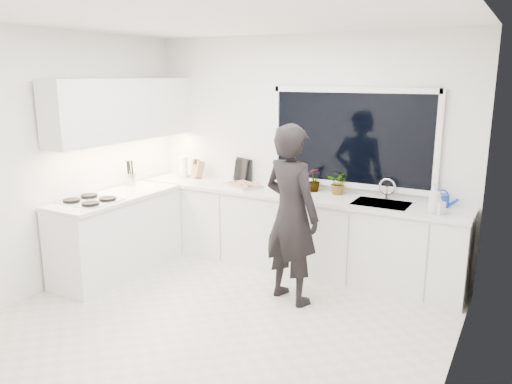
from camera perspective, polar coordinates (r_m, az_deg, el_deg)
The scene contains 25 objects.
floor at distance 4.89m, azimuth -3.65°, elevation -14.15°, with size 4.00×3.50×0.02m, color beige.
wall_back at distance 5.96m, azimuth 5.38°, elevation 4.61°, with size 4.00×0.02×2.70m, color white.
wall_left at distance 5.77m, azimuth -20.92°, elevation 3.51°, with size 0.02×3.50×2.70m, color white.
wall_right at distance 3.76m, azimuth 22.73°, elevation -1.46°, with size 0.02×3.50×2.70m, color white.
ceiling at distance 4.37m, azimuth -4.19°, elevation 19.41°, with size 4.00×3.50×0.02m, color white.
window at distance 5.69m, azimuth 10.84°, elevation 6.05°, with size 1.80×0.02×1.00m, color black.
base_cabinets_back at distance 5.90m, azimuth 3.97°, elevation -4.56°, with size 3.92×0.58×0.88m, color white.
base_cabinets_left at distance 5.96m, azimuth -15.51°, elevation -4.83°, with size 0.58×1.60×0.88m, color white.
countertop_back at distance 5.76m, azimuth 4.00°, elevation -0.22°, with size 3.94×0.62×0.04m, color silver.
countertop_left at distance 5.84m, azimuth -15.79°, elevation -0.53°, with size 0.62×1.60×0.04m, color silver.
upper_cabinets at distance 6.03m, azimuth -14.81°, elevation 9.11°, with size 0.34×2.10×0.70m, color white.
sink at distance 5.43m, azimuth 14.10°, elevation -1.76°, with size 0.58×0.42×0.14m, color silver.
faucet at distance 5.58m, azimuth 14.74°, elevation 0.30°, with size 0.03×0.03×0.22m, color silver.
stovetop at distance 5.61m, azimuth -18.46°, elevation -0.89°, with size 0.56×0.48×0.03m, color black.
person at distance 4.92m, azimuth 4.04°, elevation -2.60°, with size 0.65×0.43×1.80m, color black.
pizza_tray at distance 6.03m, azimuth -1.52°, elevation 0.74°, with size 0.43×0.32×0.03m, color silver.
pizza at distance 6.02m, azimuth -1.52°, elevation 0.90°, with size 0.39×0.28×0.01m, color red.
watering_can at distance 5.45m, azimuth 20.49°, elevation -0.92°, with size 0.14×0.14×0.13m, color #1235AB.
paper_towel_roll at distance 6.65m, azimuth -8.27°, elevation 2.81°, with size 0.11×0.11×0.26m, color white.
knife_block at distance 6.57m, azimuth -6.66°, elevation 2.55°, with size 0.13×0.10×0.22m, color #9F814A.
utensil_crock at distance 6.25m, azimuth -14.12°, elevation 1.41°, with size 0.13×0.13×0.16m, color silver.
picture_frame_large at distance 6.30m, azimuth -1.42°, elevation 2.45°, with size 0.22×0.02×0.28m, color black.
picture_frame_small at distance 6.32m, azimuth -1.76°, elevation 2.58°, with size 0.25×0.02×0.30m, color black.
herb_plants at distance 5.76m, azimuth 7.52°, elevation 1.26°, with size 0.86×0.23×0.27m.
soap_bottles at distance 5.13m, azimuth 19.85°, elevation -0.86°, with size 0.19×0.15×0.30m.
Camera 1 is at (2.38, -3.64, 2.23)m, focal length 35.00 mm.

